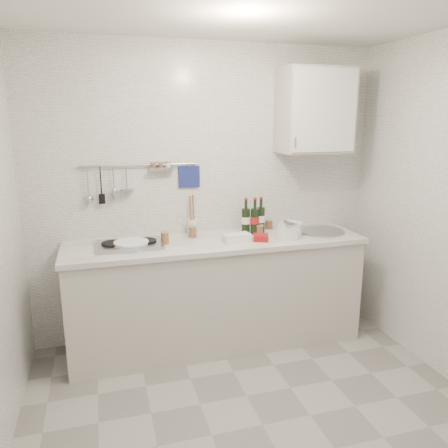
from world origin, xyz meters
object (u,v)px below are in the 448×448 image
at_px(plate_stack_hob, 130,245).
at_px(wine_bottles, 254,216).
at_px(wall_cabinet, 315,111).
at_px(utensil_crock, 192,225).
at_px(plate_stack_sink, 289,230).

xyz_separation_m(plate_stack_hob, wine_bottles, (1.06, 0.15, 0.13)).
distance_m(wall_cabinet, wine_bottles, 1.03).
bearing_deg(plate_stack_hob, wall_cabinet, 5.53).
relative_size(wall_cabinet, utensil_crock, 1.99).
relative_size(wall_cabinet, plate_stack_hob, 2.39).
relative_size(plate_stack_sink, wine_bottles, 0.84).
bearing_deg(utensil_crock, plate_stack_sink, -20.52).
xyz_separation_m(wall_cabinet, utensil_crock, (-1.05, 0.10, -0.95)).
bearing_deg(utensil_crock, plate_stack_hob, -154.90).
height_order(wall_cabinet, wine_bottles, wall_cabinet).
bearing_deg(plate_stack_sink, wall_cabinet, 33.38).
bearing_deg(wine_bottles, utensil_crock, 169.02).
bearing_deg(plate_stack_hob, plate_stack_sink, -1.47).
xyz_separation_m(plate_stack_hob, plate_stack_sink, (1.31, -0.03, 0.03)).
distance_m(plate_stack_sink, wine_bottles, 0.33).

